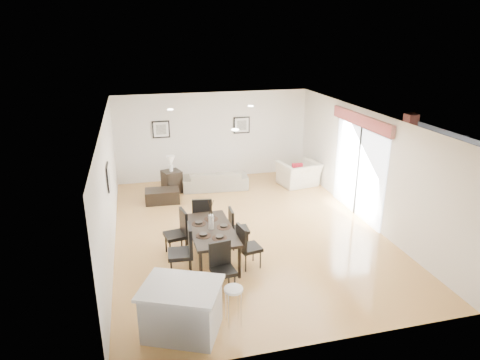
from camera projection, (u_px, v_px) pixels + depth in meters
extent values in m
plane|color=tan|center=(246.00, 230.00, 10.10)|extent=(8.00, 8.00, 0.00)
cube|color=silver|center=(213.00, 136.00, 13.31)|extent=(6.00, 0.04, 2.70)
cube|color=silver|center=(320.00, 266.00, 6.00)|extent=(6.00, 0.04, 2.70)
cube|color=silver|center=(109.00, 188.00, 8.96)|extent=(0.04, 8.00, 2.70)
cube|color=silver|center=(366.00, 166.00, 10.34)|extent=(0.04, 8.00, 2.70)
cube|color=white|center=(247.00, 117.00, 9.20)|extent=(6.00, 8.00, 0.02)
imported|color=gray|center=(215.00, 180.00, 12.66)|extent=(1.97, 0.90, 0.56)
imported|color=silver|center=(299.00, 174.00, 12.92)|extent=(1.27, 1.16, 0.72)
imported|color=#386129|center=(457.00, 195.00, 11.32)|extent=(0.71, 0.65, 0.70)
imported|color=#386129|center=(413.00, 180.00, 12.48)|extent=(0.40, 0.40, 0.64)
cube|color=black|center=(211.00, 230.00, 8.58)|extent=(0.89, 1.73, 0.06)
cylinder|color=black|center=(201.00, 268.00, 7.88)|extent=(0.07, 0.07, 0.66)
cylinder|color=black|center=(188.00, 231.00, 9.33)|extent=(0.07, 0.07, 0.66)
cylinder|color=black|center=(239.00, 263.00, 8.07)|extent=(0.07, 0.07, 0.66)
cylinder|color=black|center=(221.00, 227.00, 9.52)|extent=(0.07, 0.07, 0.66)
cube|color=black|center=(180.00, 254.00, 8.11)|extent=(0.49, 0.49, 0.08)
cube|color=black|center=(190.00, 239.00, 8.04)|extent=(0.09, 0.47, 0.55)
cylinder|color=black|center=(171.00, 262.00, 8.33)|extent=(0.04, 0.04, 0.42)
cylinder|color=black|center=(190.00, 260.00, 8.39)|extent=(0.04, 0.04, 0.42)
cylinder|color=black|center=(172.00, 271.00, 7.99)|extent=(0.04, 0.04, 0.42)
cylinder|color=black|center=(191.00, 270.00, 8.05)|extent=(0.04, 0.04, 0.42)
cube|color=black|center=(176.00, 235.00, 8.90)|extent=(0.51, 0.51, 0.08)
cube|color=black|center=(184.00, 222.00, 8.88)|extent=(0.13, 0.44, 0.52)
cylinder|color=black|center=(166.00, 244.00, 9.06)|extent=(0.03, 0.03, 0.40)
cylinder|color=black|center=(182.00, 240.00, 9.19)|extent=(0.03, 0.03, 0.40)
cylinder|color=black|center=(170.00, 251.00, 8.76)|extent=(0.03, 0.03, 0.40)
cylinder|color=black|center=(186.00, 247.00, 8.90)|extent=(0.03, 0.03, 0.40)
cube|color=black|center=(250.00, 248.00, 8.44)|extent=(0.48, 0.48, 0.07)
cube|color=black|center=(241.00, 238.00, 8.28)|extent=(0.13, 0.41, 0.49)
cylinder|color=black|center=(260.00, 260.00, 8.44)|extent=(0.03, 0.03, 0.37)
cylinder|color=black|center=(246.00, 263.00, 8.31)|extent=(0.03, 0.03, 0.37)
cylinder|color=black|center=(253.00, 253.00, 8.71)|extent=(0.03, 0.03, 0.37)
cylinder|color=black|center=(239.00, 256.00, 8.59)|extent=(0.03, 0.03, 0.37)
cube|color=black|center=(239.00, 230.00, 9.22)|extent=(0.41, 0.41, 0.07)
cube|color=black|center=(231.00, 220.00, 9.10)|extent=(0.06, 0.40, 0.48)
cylinder|color=black|center=(248.00, 241.00, 9.18)|extent=(0.03, 0.03, 0.37)
cylinder|color=black|center=(234.00, 243.00, 9.12)|extent=(0.03, 0.03, 0.37)
cylinder|color=black|center=(245.00, 235.00, 9.47)|extent=(0.03, 0.03, 0.37)
cylinder|color=black|center=(231.00, 236.00, 9.41)|extent=(0.03, 0.03, 0.37)
cube|color=black|center=(223.00, 271.00, 7.63)|extent=(0.46, 0.46, 0.07)
cube|color=black|center=(220.00, 254.00, 7.70)|extent=(0.41, 0.10, 0.49)
cylinder|color=black|center=(218.00, 288.00, 7.51)|extent=(0.03, 0.03, 0.37)
cylinder|color=black|center=(212.00, 279.00, 7.79)|extent=(0.03, 0.03, 0.37)
cylinder|color=black|center=(235.00, 285.00, 7.62)|extent=(0.03, 0.03, 0.37)
cylinder|color=black|center=(229.00, 276.00, 7.90)|extent=(0.03, 0.03, 0.37)
cube|color=black|center=(202.00, 218.00, 9.71)|extent=(0.50, 0.50, 0.08)
cube|color=black|center=(202.00, 210.00, 9.44)|extent=(0.44, 0.12, 0.52)
cylinder|color=black|center=(210.00, 224.00, 9.96)|extent=(0.03, 0.03, 0.40)
cylinder|color=black|center=(210.00, 231.00, 9.64)|extent=(0.03, 0.03, 0.40)
cylinder|color=black|center=(195.00, 225.00, 9.93)|extent=(0.03, 0.03, 0.40)
cylinder|color=black|center=(195.00, 231.00, 9.61)|extent=(0.03, 0.03, 0.40)
cylinder|color=white|center=(211.00, 222.00, 8.52)|extent=(0.10, 0.10, 0.30)
cylinder|color=#301D15|center=(224.00, 227.00, 8.63)|extent=(0.29, 0.29, 0.01)
cylinder|color=black|center=(224.00, 226.00, 8.62)|extent=(0.15, 0.15, 0.04)
cylinder|color=#301D15|center=(211.00, 219.00, 9.00)|extent=(0.29, 0.29, 0.01)
cylinder|color=black|center=(211.00, 218.00, 8.99)|extent=(0.15, 0.15, 0.04)
cylinder|color=#301D15|center=(199.00, 224.00, 8.78)|extent=(0.29, 0.29, 0.01)
cylinder|color=black|center=(199.00, 223.00, 8.77)|extent=(0.15, 0.15, 0.04)
cylinder|color=#301D15|center=(203.00, 236.00, 8.27)|extent=(0.29, 0.29, 0.01)
cylinder|color=black|center=(203.00, 234.00, 8.26)|extent=(0.15, 0.15, 0.04)
cylinder|color=#301D15|center=(220.00, 238.00, 8.18)|extent=(0.29, 0.29, 0.01)
cylinder|color=black|center=(220.00, 237.00, 8.17)|extent=(0.15, 0.15, 0.04)
cube|color=black|center=(162.00, 196.00, 11.68)|extent=(0.94, 0.60, 0.37)
cube|color=black|center=(172.00, 182.00, 12.35)|extent=(0.62, 0.62, 0.65)
cylinder|color=white|center=(171.00, 168.00, 12.21)|extent=(0.11, 0.11, 0.19)
cone|color=white|center=(171.00, 160.00, 12.13)|extent=(0.23, 0.23, 0.25)
cube|color=#A61523|center=(297.00, 168.00, 12.73)|extent=(0.32, 0.11, 0.32)
cube|color=#BABABD|center=(182.00, 311.00, 6.59)|extent=(1.33, 1.20, 0.77)
cube|color=silver|center=(181.00, 288.00, 6.45)|extent=(1.45, 1.32, 0.05)
cylinder|color=white|center=(234.00, 289.00, 6.69)|extent=(0.30, 0.30, 0.04)
cylinder|color=silver|center=(238.00, 302.00, 6.91)|extent=(0.02, 0.02, 0.64)
cylinder|color=silver|center=(226.00, 304.00, 6.87)|extent=(0.02, 0.02, 0.64)
cylinder|color=silver|center=(229.00, 311.00, 6.68)|extent=(0.02, 0.02, 0.64)
cylinder|color=silver|center=(241.00, 309.00, 6.73)|extent=(0.02, 0.02, 0.64)
cube|color=black|center=(161.00, 129.00, 12.82)|extent=(0.52, 0.03, 0.52)
cube|color=white|center=(161.00, 129.00, 12.82)|extent=(0.44, 0.04, 0.44)
cube|color=#565551|center=(161.00, 129.00, 12.82)|extent=(0.30, 0.04, 0.30)
cube|color=black|center=(242.00, 125.00, 13.39)|extent=(0.52, 0.03, 0.52)
cube|color=white|center=(242.00, 125.00, 13.39)|extent=(0.44, 0.04, 0.44)
cube|color=#565551|center=(242.00, 125.00, 13.39)|extent=(0.30, 0.04, 0.30)
cube|color=black|center=(108.00, 177.00, 8.69)|extent=(0.03, 0.52, 0.52)
cube|color=white|center=(108.00, 177.00, 8.69)|extent=(0.04, 0.44, 0.44)
cube|color=#565551|center=(108.00, 177.00, 8.69)|extent=(0.04, 0.30, 0.30)
cube|color=white|center=(358.00, 172.00, 10.69)|extent=(0.02, 2.40, 2.25)
cube|color=black|center=(358.00, 172.00, 10.68)|extent=(0.03, 0.05, 2.25)
cube|color=black|center=(362.00, 127.00, 10.30)|extent=(0.03, 2.50, 0.05)
cube|color=maroon|center=(361.00, 120.00, 10.24)|extent=(0.10, 2.70, 0.28)
plane|color=gray|center=(422.00, 205.00, 11.53)|extent=(6.00, 6.00, 0.00)
cube|color=#2D2E30|center=(466.00, 170.00, 11.50)|extent=(0.08, 5.50, 1.80)
cube|color=brown|center=(408.00, 145.00, 13.63)|extent=(0.35, 0.35, 2.00)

